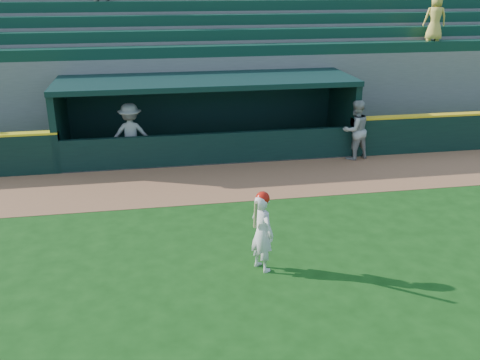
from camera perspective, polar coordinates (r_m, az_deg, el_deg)
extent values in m
plane|color=#134110|center=(10.78, 1.49, -9.47)|extent=(120.00, 120.00, 0.00)
cube|color=#935D3A|center=(15.15, -2.16, -0.22)|extent=(40.00, 3.00, 0.01)
imported|color=#A4A49F|center=(17.26, 12.20, 5.24)|extent=(1.07, 0.93, 1.89)
imported|color=#9C9D97|center=(16.69, -11.57, 4.80)|extent=(1.24, 0.72, 1.91)
cube|color=slate|center=(17.77, -3.41, 3.01)|extent=(9.00, 2.60, 0.04)
cube|color=black|center=(17.57, -18.64, 5.58)|extent=(0.20, 2.60, 2.30)
cube|color=black|center=(18.53, 10.89, 7.04)|extent=(0.20, 2.60, 2.30)
cube|color=black|center=(18.71, -3.96, 7.50)|extent=(9.40, 0.20, 2.30)
cube|color=black|center=(17.20, -3.58, 10.52)|extent=(9.40, 2.80, 0.16)
cube|color=black|center=(16.47, -2.95, 3.33)|extent=(9.00, 0.16, 1.00)
cube|color=brown|center=(18.46, -3.72, 4.43)|extent=(8.40, 0.45, 0.10)
cube|color=slate|center=(19.16, -4.16, 8.74)|extent=(34.00, 0.85, 2.91)
cube|color=#0F3828|center=(18.77, -4.25, 13.55)|extent=(34.00, 0.60, 0.36)
cube|color=slate|center=(19.94, -4.44, 9.87)|extent=(34.00, 0.85, 3.36)
cube|color=#0F3828|center=(19.56, -4.55, 15.16)|extent=(34.00, 0.60, 0.36)
cube|color=slate|center=(20.73, -4.70, 10.91)|extent=(34.00, 0.85, 3.81)
cube|color=#0F3828|center=(20.36, -4.84, 16.65)|extent=(34.00, 0.60, 0.36)
cube|color=slate|center=(21.53, -4.94, 11.88)|extent=(34.00, 0.85, 4.26)
cube|color=#0F3828|center=(21.18, -5.11, 18.01)|extent=(34.00, 0.60, 0.36)
cube|color=slate|center=(22.34, -5.17, 12.78)|extent=(34.00, 0.85, 4.71)
cube|color=slate|center=(23.15, -5.38, 13.61)|extent=(34.00, 0.85, 5.16)
cube|color=slate|center=(23.96, -5.58, 14.39)|extent=(34.00, 0.85, 5.61)
cube|color=slate|center=(24.53, -5.69, 14.53)|extent=(34.50, 0.30, 5.61)
imported|color=gold|center=(21.31, 20.11, 15.94)|extent=(0.89, 0.68, 1.62)
imported|color=silver|center=(10.43, 2.37, -5.63)|extent=(0.61, 0.69, 1.58)
sphere|color=#BB150A|center=(10.13, 2.43, -1.98)|extent=(0.27, 0.27, 0.27)
cylinder|color=#CAB581|center=(9.99, 1.67, -3.74)|extent=(0.16, 0.53, 0.76)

